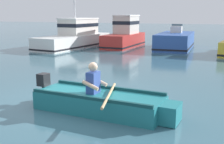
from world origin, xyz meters
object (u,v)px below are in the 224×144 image
at_px(moored_boat_red, 125,35).
at_px(moored_boat_blue, 175,41).
at_px(moored_boat_white, 76,36).
at_px(rowboat_with_person, 101,102).

bearing_deg(moored_boat_red, moored_boat_blue, 2.61).
distance_m(moored_boat_white, moored_boat_red, 3.47).
bearing_deg(moored_boat_white, rowboat_with_person, -57.55).
xyz_separation_m(rowboat_with_person, moored_boat_blue, (-0.73, 13.32, 0.25)).
height_order(moored_boat_red, moored_boat_blue, moored_boat_red).
relative_size(rowboat_with_person, moored_boat_red, 0.80).
height_order(moored_boat_white, moored_boat_blue, moored_boat_white).
bearing_deg(moored_boat_blue, moored_boat_red, -177.39).
xyz_separation_m(moored_boat_white, moored_boat_blue, (6.61, 1.76, -0.24)).
height_order(moored_boat_white, moored_boat_red, moored_boat_white).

